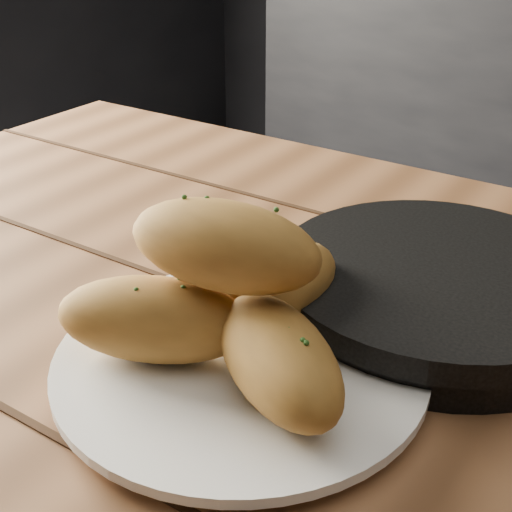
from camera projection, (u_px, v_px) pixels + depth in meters
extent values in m
cube|color=brown|center=(383.00, 484.00, 0.45)|extent=(1.46, 0.98, 0.04)
cylinder|color=brown|center=(100.00, 357.00, 1.20)|extent=(0.07, 0.07, 0.71)
cylinder|color=white|center=(241.00, 369.00, 0.51)|extent=(0.24, 0.24, 0.01)
cylinder|color=white|center=(241.00, 360.00, 0.51)|extent=(0.27, 0.27, 0.01)
ellipsoid|color=#A6702E|center=(155.00, 319.00, 0.50)|extent=(0.15, 0.12, 0.06)
ellipsoid|color=#A6702E|center=(278.00, 358.00, 0.46)|extent=(0.15, 0.13, 0.06)
ellipsoid|color=#A6702E|center=(273.00, 288.00, 0.53)|extent=(0.08, 0.14, 0.06)
ellipsoid|color=#A6702E|center=(224.00, 245.00, 0.47)|extent=(0.14, 0.08, 0.06)
cylinder|color=black|center=(436.00, 298.00, 0.59)|extent=(0.26, 0.26, 0.03)
cylinder|color=black|center=(439.00, 276.00, 0.58)|extent=(0.27, 0.27, 0.02)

